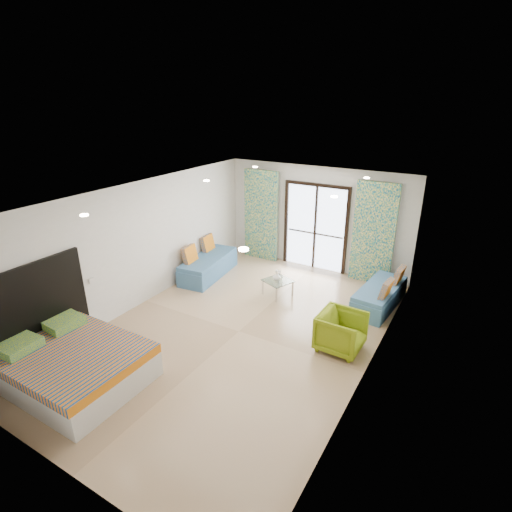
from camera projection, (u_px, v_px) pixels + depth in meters
The scene contains 24 objects.
floor at pixel (239, 331), 7.87m from camera, with size 5.00×7.50×0.01m, color #9B7D5C, non-canonical shape.
ceiling at pixel (236, 197), 6.86m from camera, with size 5.00×7.50×0.01m, color silver, non-canonical shape.
wall_back at pixel (316, 219), 10.36m from camera, with size 5.00×0.01×2.70m, color silver, non-canonical shape.
wall_front at pixel (52, 388), 4.36m from camera, with size 5.00×0.01×2.70m, color silver, non-canonical shape.
wall_left at pixel (140, 245), 8.54m from camera, with size 0.01×7.50×2.70m, color silver, non-canonical shape.
wall_right at pixel (373, 302), 6.19m from camera, with size 0.01×7.50×2.70m, color silver, non-canonical shape.
balcony_door at pixel (316, 222), 10.37m from camera, with size 1.76×0.08×2.28m.
balcony_rail at pixel (315, 233), 10.49m from camera, with size 1.52×0.03×0.04m, color #595451.
curtain_left at pixel (261, 216), 10.98m from camera, with size 1.00×0.10×2.50m, color silver.
curtain_right at pixel (373, 234), 9.52m from camera, with size 1.00×0.10×2.50m, color silver.
downlight_a at pixel (84, 215), 5.93m from camera, with size 0.12×0.12×0.02m, color #FFE0B2.
downlight_b at pixel (243, 249), 4.61m from camera, with size 0.12×0.12×0.02m, color #FFE0B2.
downlight_c at pixel (206, 181), 8.33m from camera, with size 0.12×0.12×0.02m, color #FFE0B2.
downlight_d at pixel (334, 197), 7.01m from camera, with size 0.12×0.12×0.02m, color #FFE0B2.
downlight_e at pixel (255, 167), 9.92m from camera, with size 0.12×0.12×0.02m, color #FFE0B2.
downlight_f at pixel (367, 178), 8.61m from camera, with size 0.12×0.12×0.02m, color #FFE0B2.
headboard at pixel (29, 309), 6.58m from camera, with size 0.06×2.10×1.50m, color black.
switch_plate at pixel (92, 281), 7.59m from camera, with size 0.02×0.10×0.10m, color silver.
bed at pixel (75, 365), 6.40m from camera, with size 2.11×1.72×0.73m.
daybed_left at pixel (208, 265), 10.22m from camera, with size 0.95×1.94×0.92m.
daybed_right at pixel (380, 295), 8.70m from camera, with size 0.83×1.79×0.86m.
coffee_table at pixel (278, 282), 9.18m from camera, with size 0.73×0.73×0.65m.
vase at pixel (277, 277), 9.13m from camera, with size 0.18×0.19×0.18m, color white.
armchair at pixel (341, 330), 7.19m from camera, with size 0.77×0.72×0.80m, color olive.
Camera 1 is at (3.71, -5.64, 4.32)m, focal length 28.00 mm.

